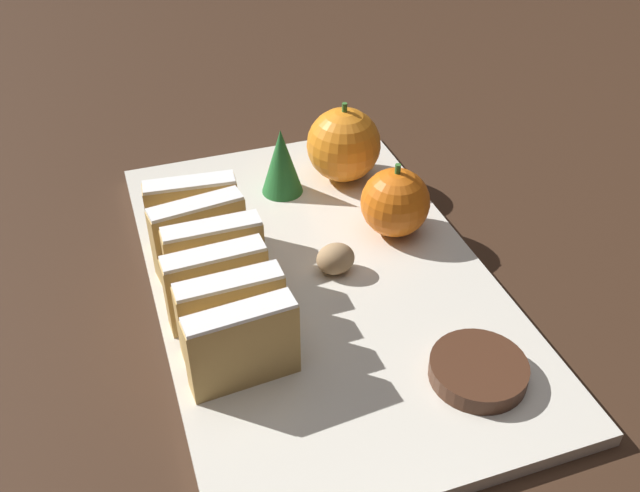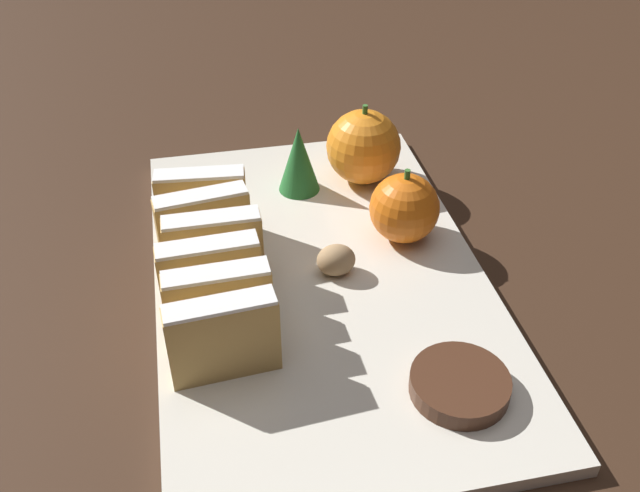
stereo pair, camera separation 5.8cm
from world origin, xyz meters
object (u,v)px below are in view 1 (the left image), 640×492
object	(u,v)px
orange_far	(395,202)
walnut	(337,262)
chocolate_cookie	(478,370)
orange_near	(344,145)

from	to	relation	value
orange_far	walnut	size ratio (longest dim) A/B	2.14
walnut	chocolate_cookie	size ratio (longest dim) A/B	0.47
walnut	chocolate_cookie	world-z (taller)	walnut
walnut	chocolate_cookie	xyz separation A→B (m)	(0.06, -0.14, -0.01)
orange_near	walnut	distance (m)	0.15
orange_far	chocolate_cookie	size ratio (longest dim) A/B	1.00
orange_near	walnut	bearing A→B (deg)	-112.22
chocolate_cookie	walnut	bearing A→B (deg)	111.68
orange_near	orange_far	xyz separation A→B (m)	(0.01, -0.10, -0.01)
orange_near	walnut	world-z (taller)	orange_near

